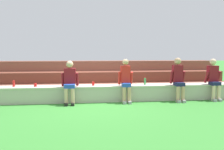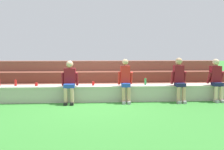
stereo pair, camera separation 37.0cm
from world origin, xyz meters
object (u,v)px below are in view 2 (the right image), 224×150
at_px(water_bottle_mid_left, 16,83).
at_px(plastic_cup_left_end, 93,83).
at_px(person_left_of_center, 70,80).
at_px(person_center, 126,79).
at_px(person_far_right, 216,78).
at_px(water_bottle_near_left, 145,81).
at_px(plastic_cup_right_end, 36,84).
at_px(person_right_of_center, 179,78).

relative_size(water_bottle_mid_left, plastic_cup_left_end, 1.63).
relative_size(person_left_of_center, plastic_cup_left_end, 10.55).
bearing_deg(water_bottle_mid_left, person_center, -4.25).
bearing_deg(person_far_right, person_center, -179.98).
distance_m(water_bottle_near_left, water_bottle_mid_left, 4.32).
bearing_deg(person_left_of_center, water_bottle_mid_left, 170.79).
distance_m(plastic_cup_left_end, plastic_cup_right_end, 1.87).
height_order(person_right_of_center, water_bottle_near_left, person_right_of_center).
bearing_deg(person_left_of_center, plastic_cup_right_end, 167.66).
distance_m(water_bottle_near_left, plastic_cup_right_end, 3.64).
distance_m(person_left_of_center, water_bottle_mid_left, 1.83).
height_order(person_left_of_center, person_right_of_center, person_right_of_center).
bearing_deg(plastic_cup_right_end, plastic_cup_left_end, 0.69).
xyz_separation_m(person_center, plastic_cup_right_end, (-2.92, 0.22, -0.17)).
distance_m(person_right_of_center, person_far_right, 1.28).
height_order(person_far_right, water_bottle_near_left, person_far_right).
bearing_deg(person_right_of_center, person_far_right, 0.76).
height_order(water_bottle_near_left, plastic_cup_left_end, water_bottle_near_left).
xyz_separation_m(person_left_of_center, water_bottle_mid_left, (-1.80, 0.29, -0.11)).
bearing_deg(person_left_of_center, person_right_of_center, 0.14).
distance_m(person_center, water_bottle_mid_left, 3.62).
distance_m(person_right_of_center, water_bottle_near_left, 1.11).
xyz_separation_m(plastic_cup_left_end, plastic_cup_right_end, (-1.87, -0.02, -0.01)).
xyz_separation_m(person_left_of_center, water_bottle_near_left, (2.52, 0.27, -0.09)).
bearing_deg(plastic_cup_left_end, plastic_cup_right_end, -179.31).
xyz_separation_m(person_right_of_center, water_bottle_near_left, (-1.07, 0.26, -0.14)).
xyz_separation_m(person_right_of_center, plastic_cup_left_end, (-2.84, 0.26, -0.19)).
bearing_deg(person_center, plastic_cup_right_end, 175.69).
distance_m(person_far_right, plastic_cup_right_end, 5.99).
bearing_deg(plastic_cup_left_end, person_center, -12.92).
xyz_separation_m(person_far_right, plastic_cup_right_end, (-5.98, 0.22, -0.18)).
height_order(person_far_right, plastic_cup_right_end, person_far_right).
xyz_separation_m(water_bottle_mid_left, plastic_cup_left_end, (2.55, -0.03, -0.03)).
bearing_deg(person_center, person_left_of_center, -179.22).
xyz_separation_m(person_center, person_right_of_center, (1.78, -0.02, 0.03)).
relative_size(person_right_of_center, plastic_cup_left_end, 11.24).
bearing_deg(water_bottle_near_left, person_center, -160.91).
bearing_deg(person_center, plastic_cup_left_end, 167.08).
xyz_separation_m(person_far_right, water_bottle_mid_left, (-6.67, 0.27, -0.14)).
height_order(person_right_of_center, plastic_cup_left_end, person_right_of_center).
bearing_deg(person_far_right, plastic_cup_left_end, 176.64).
bearing_deg(water_bottle_mid_left, person_far_right, -2.29).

